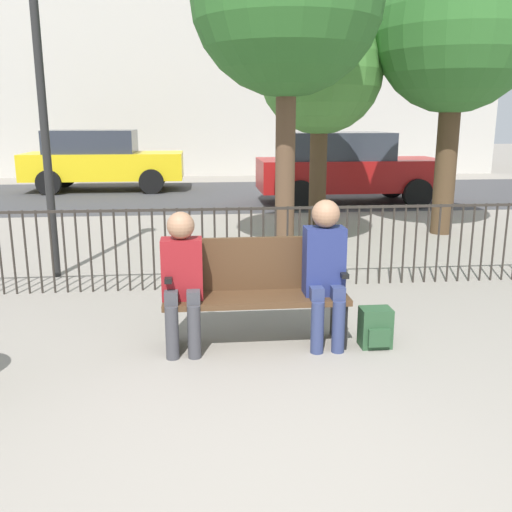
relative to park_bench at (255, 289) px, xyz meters
name	(u,v)px	position (x,y,z in m)	size (l,w,h in m)	color
ground_plane	(293,488)	(0.00, -2.07, -0.49)	(80.00, 80.00, 0.00)	gray
park_bench	(255,289)	(0.00, 0.00, 0.00)	(1.58, 0.45, 0.92)	#4C331E
seated_person_0	(182,274)	(-0.62, -0.13, 0.19)	(0.34, 0.39, 1.19)	#3D3D42
seated_person_1	(325,264)	(0.58, -0.12, 0.23)	(0.34, 0.39, 1.27)	navy
backpack	(375,328)	(1.02, -0.22, -0.32)	(0.26, 0.23, 0.35)	#284C2D
fence_railing	(239,241)	(-0.02, 1.67, 0.07)	(9.01, 0.03, 0.95)	#2D2823
tree_1	(456,34)	(3.67, 4.56, 2.74)	(2.54, 2.54, 4.54)	#4C3823
tree_2	(320,73)	(1.67, 5.40, 2.20)	(2.16, 2.16, 3.80)	#4C3823
lamp_post	(38,49)	(-2.27, 2.39, 2.21)	(0.28, 0.28, 4.15)	black
street_surface	(217,195)	(0.00, 9.93, -0.48)	(24.00, 6.00, 0.01)	#3D3D3F
parked_car_0	(346,167)	(2.91, 8.21, 0.35)	(4.20, 1.94, 1.62)	maroon
parked_car_1	(101,159)	(-3.10, 11.24, 0.35)	(4.20, 1.94, 1.62)	yellow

